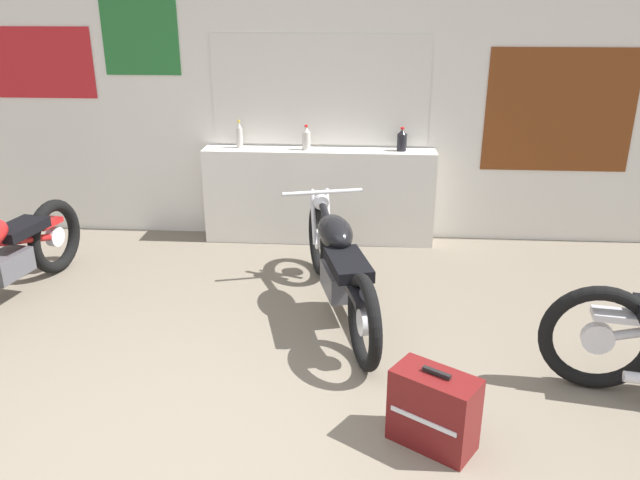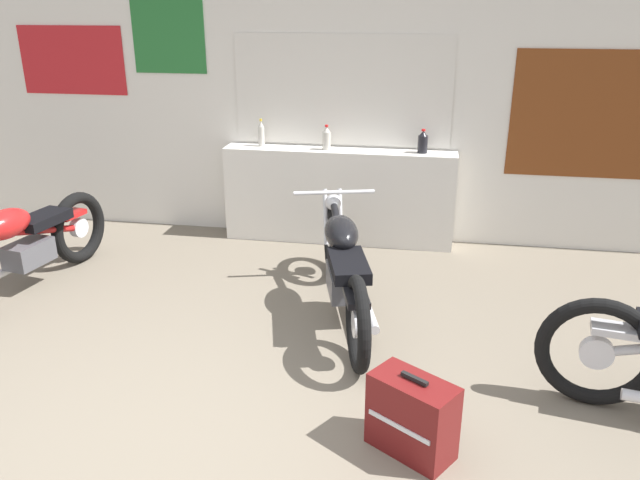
{
  "view_description": "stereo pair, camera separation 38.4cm",
  "coord_description": "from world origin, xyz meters",
  "px_view_note": "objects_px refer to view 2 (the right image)",
  "views": [
    {
      "loc": [
        0.74,
        -2.38,
        2.16
      ],
      "look_at": [
        0.47,
        1.41,
        0.7
      ],
      "focal_mm": 35.0,
      "sensor_mm": 36.0,
      "label": 1
    },
    {
      "loc": [
        1.12,
        -2.34,
        2.16
      ],
      "look_at": [
        0.47,
        1.41,
        0.7
      ],
      "focal_mm": 35.0,
      "sensor_mm": 36.0,
      "label": 2
    }
  ],
  "objects_px": {
    "bottle_leftmost": "(261,134)",
    "motorcycle_red": "(20,246)",
    "bottle_left_center": "(327,139)",
    "motorcycle_black": "(343,265)",
    "bottle_center": "(423,142)",
    "hard_case_darkred": "(412,416)"
  },
  "relations": [
    {
      "from": "bottle_center",
      "to": "motorcycle_black",
      "type": "relative_size",
      "value": 0.11
    },
    {
      "from": "bottle_left_center",
      "to": "motorcycle_red",
      "type": "relative_size",
      "value": 0.12
    },
    {
      "from": "bottle_center",
      "to": "hard_case_darkred",
      "type": "xyz_separation_m",
      "value": [
        0.05,
        -2.94,
        -0.77
      ]
    },
    {
      "from": "bottle_center",
      "to": "motorcycle_black",
      "type": "height_order",
      "value": "bottle_center"
    },
    {
      "from": "motorcycle_black",
      "to": "motorcycle_red",
      "type": "height_order",
      "value": "motorcycle_red"
    },
    {
      "from": "motorcycle_black",
      "to": "hard_case_darkred",
      "type": "xyz_separation_m",
      "value": [
        0.55,
        -1.44,
        -0.18
      ]
    },
    {
      "from": "bottle_leftmost",
      "to": "bottle_center",
      "type": "height_order",
      "value": "bottle_leftmost"
    },
    {
      "from": "bottle_left_center",
      "to": "hard_case_darkred",
      "type": "relative_size",
      "value": 0.47
    },
    {
      "from": "bottle_center",
      "to": "motorcycle_black",
      "type": "bearing_deg",
      "value": -108.42
    },
    {
      "from": "bottle_left_center",
      "to": "motorcycle_red",
      "type": "bearing_deg",
      "value": -144.6
    },
    {
      "from": "motorcycle_red",
      "to": "hard_case_darkred",
      "type": "xyz_separation_m",
      "value": [
        3.08,
        -1.38,
        -0.18
      ]
    },
    {
      "from": "motorcycle_black",
      "to": "bottle_center",
      "type": "bearing_deg",
      "value": 71.58
    },
    {
      "from": "motorcycle_black",
      "to": "bottle_leftmost",
      "type": "bearing_deg",
      "value": 123.15
    },
    {
      "from": "bottle_left_center",
      "to": "motorcycle_black",
      "type": "xyz_separation_m",
      "value": [
        0.37,
        -1.48,
        -0.6
      ]
    },
    {
      "from": "motorcycle_red",
      "to": "hard_case_darkred",
      "type": "relative_size",
      "value": 3.98
    },
    {
      "from": "bottle_left_center",
      "to": "bottle_center",
      "type": "relative_size",
      "value": 1.06
    },
    {
      "from": "bottle_leftmost",
      "to": "motorcycle_red",
      "type": "bearing_deg",
      "value": -134.19
    },
    {
      "from": "bottle_left_center",
      "to": "motorcycle_red",
      "type": "xyz_separation_m",
      "value": [
        -2.16,
        -1.53,
        -0.6
      ]
    },
    {
      "from": "motorcycle_black",
      "to": "motorcycle_red",
      "type": "relative_size",
      "value": 1.06
    },
    {
      "from": "bottle_leftmost",
      "to": "motorcycle_red",
      "type": "relative_size",
      "value": 0.13
    },
    {
      "from": "bottle_leftmost",
      "to": "motorcycle_black",
      "type": "relative_size",
      "value": 0.13
    },
    {
      "from": "bottle_center",
      "to": "hard_case_darkred",
      "type": "distance_m",
      "value": 3.04
    }
  ]
}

